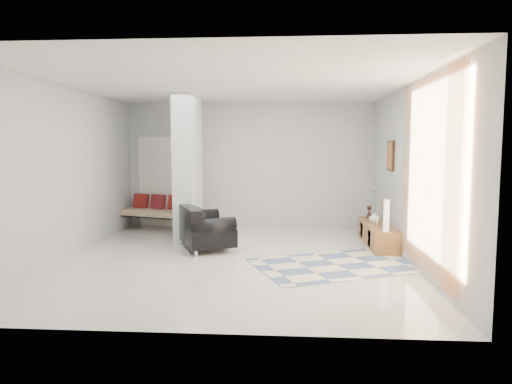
{
  "coord_description": "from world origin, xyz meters",
  "views": [
    {
      "loc": [
        0.84,
        -7.23,
        1.81
      ],
      "look_at": [
        0.3,
        0.6,
        1.03
      ],
      "focal_mm": 32.0,
      "sensor_mm": 36.0,
      "label": 1
    }
  ],
  "objects": [
    {
      "name": "wall_right",
      "position": [
        2.75,
        0.0,
        1.4
      ],
      "size": [
        0.0,
        6.0,
        6.0
      ],
      "primitive_type": "plane",
      "rotation": [
        1.57,
        0.0,
        -1.57
      ],
      "color": "#B5B7BA",
      "rests_on": "ground"
    },
    {
      "name": "hallway_door",
      "position": [
        -2.1,
        2.96,
        1.02
      ],
      "size": [
        0.85,
        0.06,
        2.04
      ],
      "primitive_type": "cube",
      "color": "white",
      "rests_on": "floor"
    },
    {
      "name": "wall_left",
      "position": [
        -2.75,
        0.0,
        1.4
      ],
      "size": [
        0.0,
        6.0,
        6.0
      ],
      "primitive_type": "plane",
      "rotation": [
        1.57,
        0.0,
        1.57
      ],
      "color": "#B5B7BA",
      "rests_on": "ground"
    },
    {
      "name": "cylinder_lamp",
      "position": [
        2.5,
        0.44,
        0.67
      ],
      "size": [
        0.1,
        0.1,
        0.54
      ],
      "primitive_type": "cylinder",
      "color": "white",
      "rests_on": "media_console"
    },
    {
      "name": "wall_art",
      "position": [
        2.72,
        1.25,
        1.65
      ],
      "size": [
        0.04,
        0.45,
        0.55
      ],
      "primitive_type": "cube",
      "color": "#38220F",
      "rests_on": "wall_right"
    },
    {
      "name": "partition_column",
      "position": [
        -1.1,
        1.6,
        1.4
      ],
      "size": [
        0.35,
        1.2,
        2.8
      ],
      "primitive_type": "cube",
      "color": "silver",
      "rests_on": "floor"
    },
    {
      "name": "bronze_figurine",
      "position": [
        2.47,
        1.87,
        0.52
      ],
      "size": [
        0.13,
        0.13,
        0.25
      ],
      "primitive_type": null,
      "rotation": [
        0.0,
        0.0,
        -0.01
      ],
      "color": "black",
      "rests_on": "media_console"
    },
    {
      "name": "daybed",
      "position": [
        -1.92,
        2.48,
        0.41
      ],
      "size": [
        2.09,
        1.35,
        0.77
      ],
      "rotation": [
        0.0,
        0.0,
        -0.3
      ],
      "color": "black",
      "rests_on": "floor"
    },
    {
      "name": "wall_front",
      "position": [
        0.0,
        -3.0,
        1.4
      ],
      "size": [
        6.0,
        0.0,
        6.0
      ],
      "primitive_type": "plane",
      "rotation": [
        -1.57,
        0.0,
        0.0
      ],
      "color": "#B5B7BA",
      "rests_on": "ground"
    },
    {
      "name": "media_console",
      "position": [
        2.52,
        1.26,
        0.2
      ],
      "size": [
        0.45,
        1.88,
        0.8
      ],
      "color": "brown",
      "rests_on": "floor"
    },
    {
      "name": "ceiling",
      "position": [
        0.0,
        0.0,
        2.8
      ],
      "size": [
        6.0,
        6.0,
        0.0
      ],
      "primitive_type": "plane",
      "rotation": [
        3.14,
        0.0,
        0.0
      ],
      "color": "white",
      "rests_on": "wall_back"
    },
    {
      "name": "wall_back",
      "position": [
        0.0,
        3.0,
        1.4
      ],
      "size": [
        6.0,
        0.0,
        6.0
      ],
      "primitive_type": "plane",
      "rotation": [
        1.57,
        0.0,
        0.0
      ],
      "color": "#B5B7BA",
      "rests_on": "ground"
    },
    {
      "name": "area_rug",
      "position": [
        1.6,
        -0.32,
        0.01
      ],
      "size": [
        2.86,
        2.42,
        0.01
      ],
      "primitive_type": "cube",
      "rotation": [
        0.0,
        0.0,
        0.39
      ],
      "color": "beige",
      "rests_on": "floor"
    },
    {
      "name": "loveseat",
      "position": [
        -0.68,
        0.78,
        0.37
      ],
      "size": [
        1.27,
        1.56,
        0.76
      ],
      "rotation": [
        0.0,
        0.0,
        0.42
      ],
      "color": "silver",
      "rests_on": "floor"
    },
    {
      "name": "vase",
      "position": [
        2.47,
        1.31,
        0.5
      ],
      "size": [
        0.21,
        0.21,
        0.21
      ],
      "primitive_type": "imported",
      "rotation": [
        0.0,
        0.0,
        0.07
      ],
      "color": "white",
      "rests_on": "media_console"
    },
    {
      "name": "curtain",
      "position": [
        2.67,
        -1.15,
        1.45
      ],
      "size": [
        0.0,
        2.55,
        2.55
      ],
      "primitive_type": "plane",
      "rotation": [
        1.57,
        0.0,
        1.57
      ],
      "color": "orange",
      "rests_on": "wall_right"
    },
    {
      "name": "floor",
      "position": [
        0.0,
        0.0,
        0.0
      ],
      "size": [
        6.0,
        6.0,
        0.0
      ],
      "primitive_type": "plane",
      "color": "beige",
      "rests_on": "ground"
    }
  ]
}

